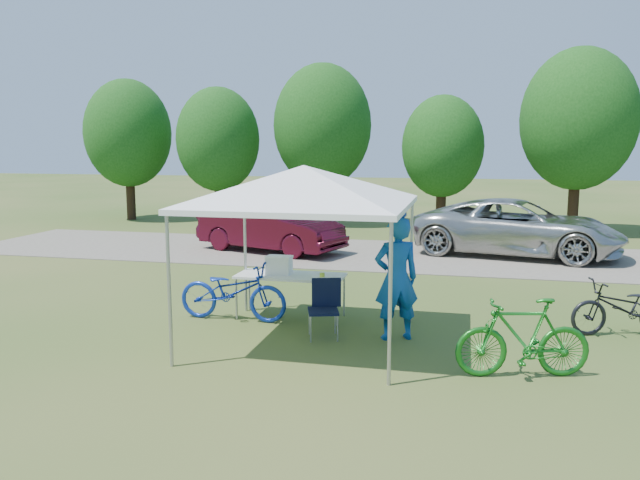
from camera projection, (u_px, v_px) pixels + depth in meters
The scene contains 14 objects.
ground at pixel (304, 341), 9.71m from camera, with size 100.00×100.00×0.00m, color #2D5119.
gravel_strip at pixel (376, 254), 17.41m from camera, with size 24.00×5.00×0.02m, color gray.
canopy at pixel (304, 170), 9.31m from camera, with size 4.53×4.53×3.00m.
treeline at pixel (393, 131), 22.77m from camera, with size 24.89×4.28×6.30m.
folding_table at pixel (291, 277), 10.94m from camera, with size 1.89×0.79×0.78m.
folding_chair at pixel (325, 303), 9.90m from camera, with size 0.59×0.61×0.92m.
cooler at pixel (279, 265), 10.96m from camera, with size 0.45×0.30×0.32m.
ice_cream_cup at pixel (322, 275), 10.75m from camera, with size 0.09×0.09×0.07m, color #C6E235.
cyclist at pixel (396, 278), 9.69m from camera, with size 0.71×0.47×1.95m, color #124C98.
bike_blue at pixel (233, 291), 10.82m from camera, with size 0.68×1.94×1.02m, color #1231A3.
bike_green at pixel (523, 338), 8.14m from camera, with size 0.50×1.77×1.06m, color #19711E.
bike_dark at pixel (624, 308), 9.97m from camera, with size 0.60×1.71×0.90m, color black.
minivan at pixel (517, 227), 17.13m from camera, with size 2.56×5.56×1.54m, color beige.
sedan at pixel (270, 226), 17.76m from camera, with size 1.51×4.34×1.43m, color #440B1A.
Camera 1 is at (2.37, -9.06, 3.02)m, focal length 35.00 mm.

